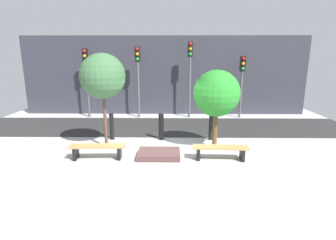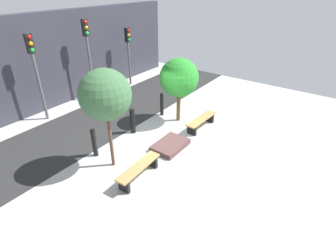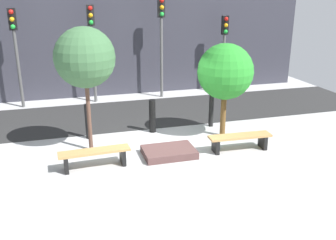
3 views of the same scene
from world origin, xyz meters
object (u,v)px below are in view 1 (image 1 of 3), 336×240
(traffic_light_mid_west, at_px, (138,69))
(bollard_center, at_px, (211,127))
(tree_behind_left_bench, at_px, (103,77))
(bollard_far_left, at_px, (112,126))
(planter_bed, at_px, (159,154))
(bench_left, at_px, (97,149))
(tree_behind_right_bench, at_px, (217,94))
(bench_right, at_px, (220,150))
(traffic_light_east, at_px, (242,76))
(bollard_left, at_px, (161,127))
(traffic_light_west, at_px, (86,71))
(traffic_light_mid_east, at_px, (190,66))

(traffic_light_mid_west, bearing_deg, bollard_center, -49.96)
(tree_behind_left_bench, bearing_deg, bollard_far_left, 89.20)
(planter_bed, distance_m, traffic_light_mid_west, 6.62)
(bench_left, bearing_deg, tree_behind_right_bench, 13.70)
(tree_behind_left_bench, relative_size, bollard_far_left, 3.16)
(tree_behind_left_bench, relative_size, tree_behind_right_bench, 1.20)
(bench_right, relative_size, planter_bed, 1.29)
(bench_left, relative_size, bollard_far_left, 1.67)
(tree_behind_left_bench, xyz_separation_m, traffic_light_mid_west, (0.62, 4.97, 0.01))
(bench_right, relative_size, tree_behind_left_bench, 0.53)
(planter_bed, relative_size, tree_behind_left_bench, 0.41)
(tree_behind_left_bench, relative_size, traffic_light_east, 1.03)
(tree_behind_left_bench, xyz_separation_m, traffic_light_east, (6.21, 4.97, -0.31))
(bench_right, height_order, bollard_center, bollard_center)
(tree_behind_right_bench, distance_m, bollard_left, 2.67)
(bench_right, relative_size, traffic_light_west, 0.49)
(tree_behind_right_bench, height_order, bollard_left, tree_behind_right_bench)
(bench_right, relative_size, tree_behind_right_bench, 0.63)
(bench_left, bearing_deg, traffic_light_west, 106.80)
(bench_right, xyz_separation_m, traffic_light_mid_west, (-3.41, 6.15, 2.29))
(tree_behind_left_bench, xyz_separation_m, traffic_light_west, (-2.18, 4.97, -0.05))
(bench_right, xyz_separation_m, traffic_light_west, (-6.21, 6.15, 2.23))
(bollard_center, distance_m, traffic_light_east, 4.93)
(bench_left, height_order, traffic_light_mid_east, traffic_light_mid_east)
(planter_bed, bearing_deg, bench_right, -5.66)
(tree_behind_right_bench, bearing_deg, planter_bed, -153.96)
(tree_behind_left_bench, relative_size, traffic_light_mid_west, 0.90)
(bench_left, xyz_separation_m, bollard_left, (2.02, 2.11, 0.19))
(planter_bed, relative_size, traffic_light_mid_west, 0.37)
(bollard_far_left, height_order, traffic_light_west, traffic_light_west)
(bollard_center, bearing_deg, bench_left, -152.35)
(bollard_far_left, relative_size, bollard_center, 1.00)
(traffic_light_mid_east, xyz_separation_m, traffic_light_east, (2.80, -0.00, -0.48))
(bollard_center, bearing_deg, bollard_left, 180.00)
(tree_behind_left_bench, distance_m, traffic_light_mid_east, 6.03)
(traffic_light_west, height_order, traffic_light_east, traffic_light_west)
(bench_right, bearing_deg, bollard_center, 93.03)
(tree_behind_right_bench, xyz_separation_m, traffic_light_east, (2.18, 4.97, 0.29))
(bench_left, relative_size, tree_behind_right_bench, 0.63)
(planter_bed, relative_size, bollard_left, 1.31)
(bollard_left, xyz_separation_m, traffic_light_mid_west, (-1.40, 4.05, 2.09))
(traffic_light_west, bearing_deg, bollard_center, -33.15)
(bench_left, height_order, traffic_light_mid_west, traffic_light_mid_west)
(bollard_left, xyz_separation_m, traffic_light_west, (-4.19, 4.05, 2.03))
(bench_left, height_order, tree_behind_right_bench, tree_behind_right_bench)
(traffic_light_west, xyz_separation_m, traffic_light_east, (8.39, -0.00, -0.26))
(bench_left, relative_size, traffic_light_mid_west, 0.48)
(planter_bed, height_order, tree_behind_left_bench, tree_behind_left_bench)
(bench_left, xyz_separation_m, tree_behind_right_bench, (4.03, 1.19, 1.67))
(bollard_far_left, distance_m, bollard_left, 2.00)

